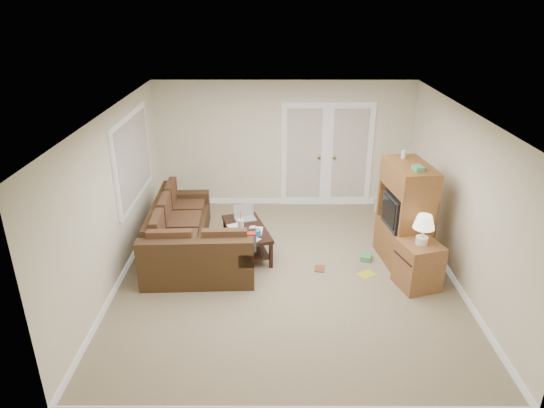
{
  "coord_description": "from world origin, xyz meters",
  "views": [
    {
      "loc": [
        -0.21,
        -6.44,
        3.95
      ],
      "look_at": [
        -0.22,
        0.15,
        1.1
      ],
      "focal_mm": 32.0,
      "sensor_mm": 36.0,
      "label": 1
    }
  ],
  "objects_px": {
    "coffee_table": "(247,239)",
    "side_cabinet": "(419,261)",
    "tv_armoire": "(405,214)",
    "sectional_sofa": "(187,241)"
  },
  "relations": [
    {
      "from": "sectional_sofa",
      "to": "coffee_table",
      "type": "relative_size",
      "value": 1.98
    },
    {
      "from": "coffee_table",
      "to": "side_cabinet",
      "type": "xyz_separation_m",
      "value": [
        2.54,
        -0.99,
        0.15
      ]
    },
    {
      "from": "coffee_table",
      "to": "side_cabinet",
      "type": "bearing_deg",
      "value": -38.17
    },
    {
      "from": "side_cabinet",
      "to": "tv_armoire",
      "type": "bearing_deg",
      "value": 78.17
    },
    {
      "from": "sectional_sofa",
      "to": "coffee_table",
      "type": "distance_m",
      "value": 0.96
    },
    {
      "from": "sectional_sofa",
      "to": "tv_armoire",
      "type": "xyz_separation_m",
      "value": [
        3.43,
        -0.07,
        0.52
      ]
    },
    {
      "from": "coffee_table",
      "to": "tv_armoire",
      "type": "xyz_separation_m",
      "value": [
        2.48,
        -0.24,
        0.56
      ]
    },
    {
      "from": "sectional_sofa",
      "to": "side_cabinet",
      "type": "bearing_deg",
      "value": -15.56
    },
    {
      "from": "coffee_table",
      "to": "sectional_sofa",
      "type": "bearing_deg",
      "value": 173.08
    },
    {
      "from": "tv_armoire",
      "to": "side_cabinet",
      "type": "relative_size",
      "value": 1.53
    }
  ]
}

